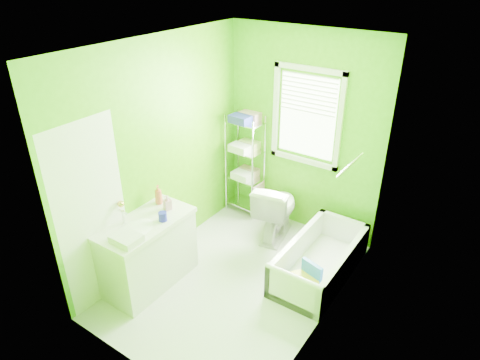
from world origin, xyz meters
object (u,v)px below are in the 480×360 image
Objects in this scene: wire_shelf_unit at (246,155)px; vanity at (148,251)px; toilet at (276,209)px; bathtub at (318,266)px.

vanity is at bearing -91.47° from wire_shelf_unit.
toilet is at bearing 66.07° from vanity.
wire_shelf_unit reaches higher than vanity.
bathtub is at bearing 140.47° from toilet.
toilet reaches higher than bathtub.
wire_shelf_unit is (0.05, 1.86, 0.46)m from vanity.
vanity is (-0.70, -1.59, 0.03)m from toilet.
toilet is 1.73m from vanity.
toilet is at bearing -23.05° from wire_shelf_unit.
bathtub is 0.96m from toilet.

